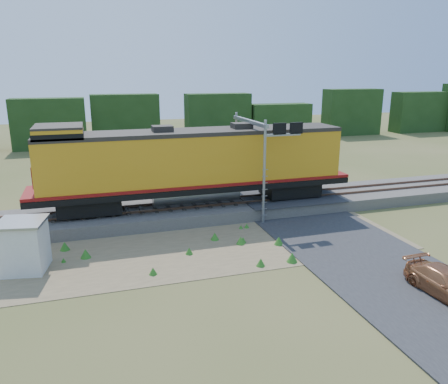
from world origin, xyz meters
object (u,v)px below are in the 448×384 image
object	(u,v)px
locomotive	(191,163)
signal_gantry	(257,141)
shed	(24,246)
car	(448,284)

from	to	relation	value
locomotive	signal_gantry	size ratio (longest dim) A/B	3.20
locomotive	shed	bearing A→B (deg)	-149.29
car	locomotive	bearing A→B (deg)	117.15
shed	locomotive	bearing A→B (deg)	40.74
shed	car	world-z (taller)	shed
signal_gantry	car	world-z (taller)	signal_gantry
locomotive	shed	xyz separation A→B (m)	(-9.87, -5.86, -2.38)
shed	signal_gantry	xyz separation A→B (m)	(14.32, 5.21, 3.76)
shed	car	size ratio (longest dim) A/B	0.62
locomotive	signal_gantry	world-z (taller)	signal_gantry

